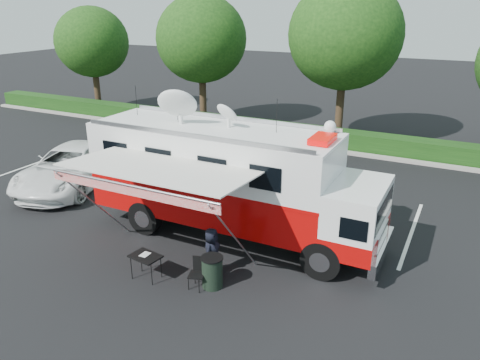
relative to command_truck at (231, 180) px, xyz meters
The scene contains 10 objects.
ground_plane 2.06m from the command_truck, ahead, with size 120.00×120.00×0.00m, color black.
back_border 13.29m from the command_truck, 84.55° to the left, with size 60.00×6.14×8.87m.
stall_lines 3.66m from the command_truck, 97.84° to the left, with size 24.12×5.50×0.01m.
command_truck is the anchor object (origin of this frame).
awning 3.17m from the command_truck, 107.43° to the right, with size 5.47×2.81×3.30m.
white_suv 8.73m from the command_truck, behind, with size 2.89×6.26×1.74m, color white.
person 3.27m from the command_truck, 75.28° to the right, with size 0.73×0.47×1.49m, color black.
folding_table 3.88m from the command_truck, 105.22° to the right, with size 0.96×0.74×0.75m.
folding_chair 3.59m from the command_truck, 78.66° to the right, with size 0.54×0.57×0.92m.
trash_bin 3.54m from the command_truck, 71.96° to the right, with size 0.64×0.64×0.95m.
Camera 1 is at (6.73, -12.83, 7.60)m, focal length 35.00 mm.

